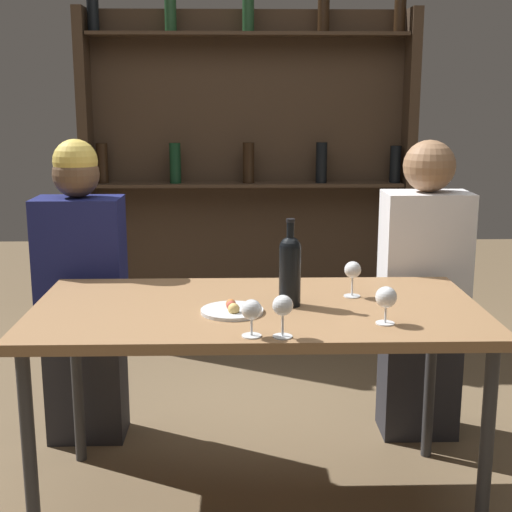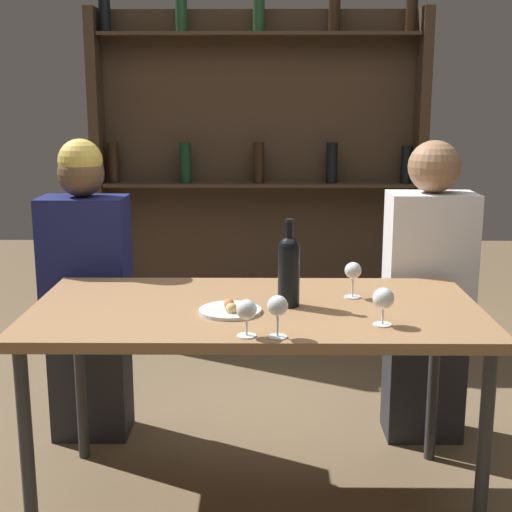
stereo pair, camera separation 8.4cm
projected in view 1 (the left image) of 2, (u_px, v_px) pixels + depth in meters
The scene contains 11 objects.
ground_plane at pixel (257, 501), 2.62m from camera, with size 10.00×10.00×0.00m, color brown.
dining_table at pixel (257, 322), 2.48m from camera, with size 1.55×0.78×0.75m.
wine_rack_wall at pixel (248, 166), 4.32m from camera, with size 1.98×0.21×2.08m.
wine_bottle at pixel (290, 267), 2.44m from camera, with size 0.08×0.08×0.30m.
wine_glass_0 at pixel (283, 307), 2.12m from camera, with size 0.06×0.06×0.13m.
wine_glass_1 at pixel (353, 272), 2.56m from camera, with size 0.06×0.06×0.13m.
wine_glass_2 at pixel (386, 298), 2.25m from camera, with size 0.07×0.07×0.12m.
wine_glass_3 at pixel (252, 311), 2.12m from camera, with size 0.06×0.06×0.12m.
food_plate_0 at pixel (232, 310), 2.38m from camera, with size 0.21×0.21×0.04m.
seated_person_left at pixel (83, 297), 3.01m from camera, with size 0.36×0.22×1.29m.
seated_person_right at pixel (422, 297), 3.05m from camera, with size 0.36×0.22×1.29m.
Camera 1 is at (-0.06, -2.37, 1.45)m, focal length 50.00 mm.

